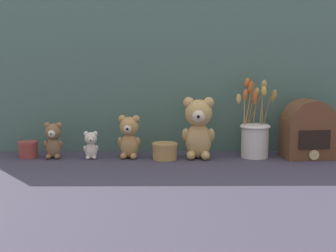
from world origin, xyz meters
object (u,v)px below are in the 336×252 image
(flower_vase, at_px, (255,134))
(decorative_tin_short, at_px, (165,151))
(teddy_bear_small, at_px, (53,140))
(teddy_bear_tiny, at_px, (91,145))
(teddy_bear_medium, at_px, (129,136))
(decorative_tin_tall, at_px, (28,149))
(vintage_radio, at_px, (308,131))
(teddy_bear_large, at_px, (198,127))

(flower_vase, height_order, decorative_tin_short, flower_vase)
(decorative_tin_short, bearing_deg, teddy_bear_small, 177.26)
(teddy_bear_tiny, distance_m, flower_vase, 0.67)
(teddy_bear_small, bearing_deg, teddy_bear_medium, -0.07)
(flower_vase, bearing_deg, decorative_tin_tall, -179.82)
(teddy_bear_medium, bearing_deg, teddy_bear_small, 179.93)
(teddy_bear_tiny, relative_size, decorative_tin_short, 1.10)
(decorative_tin_tall, relative_size, decorative_tin_short, 0.80)
(teddy_bear_medium, relative_size, flower_vase, 0.54)
(teddy_bear_medium, height_order, vintage_radio, vintage_radio)
(decorative_tin_tall, height_order, decorative_tin_short, same)
(teddy_bear_small, relative_size, teddy_bear_tiny, 1.30)
(teddy_bear_tiny, distance_m, decorative_tin_tall, 0.26)
(teddy_bear_tiny, bearing_deg, teddy_bear_large, 1.05)
(teddy_bear_small, distance_m, decorative_tin_tall, 0.12)
(teddy_bear_large, distance_m, decorative_tin_short, 0.17)
(teddy_bear_large, xyz_separation_m, teddy_bear_small, (-0.59, 0.01, -0.05))
(teddy_bear_medium, distance_m, vintage_radio, 0.73)
(decorative_tin_tall, bearing_deg, teddy_bear_small, -7.91)
(teddy_bear_medium, height_order, decorative_tin_tall, teddy_bear_medium)
(teddy_bear_large, distance_m, flower_vase, 0.24)
(teddy_bear_small, relative_size, flower_vase, 0.46)
(teddy_bear_small, relative_size, vintage_radio, 0.62)
(teddy_bear_small, bearing_deg, flower_vase, 1.25)
(teddy_bear_small, relative_size, decorative_tin_short, 1.44)
(teddy_bear_small, bearing_deg, decorative_tin_tall, 172.09)
(teddy_bear_medium, xyz_separation_m, decorative_tin_tall, (-0.41, 0.02, -0.06))
(flower_vase, xyz_separation_m, decorative_tin_tall, (-0.93, -0.00, -0.06))
(flower_vase, height_order, decorative_tin_tall, flower_vase)
(teddy_bear_large, xyz_separation_m, decorative_tin_tall, (-0.69, 0.02, -0.10))
(teddy_bear_large, xyz_separation_m, teddy_bear_tiny, (-0.43, -0.01, -0.07))
(teddy_bear_large, relative_size, decorative_tin_tall, 3.05)
(teddy_bear_medium, relative_size, vintage_radio, 0.74)
(teddy_bear_small, distance_m, flower_vase, 0.82)
(teddy_bear_tiny, height_order, flower_vase, flower_vase)
(teddy_bear_large, bearing_deg, decorative_tin_short, -173.64)
(decorative_tin_short, bearing_deg, vintage_radio, 2.18)
(teddy_bear_tiny, distance_m, decorative_tin_short, 0.30)
(flower_vase, distance_m, decorative_tin_tall, 0.93)
(teddy_bear_small, xyz_separation_m, flower_vase, (0.82, 0.02, 0.02))
(teddy_bear_tiny, distance_m, vintage_radio, 0.88)
(decorative_tin_short, bearing_deg, teddy_bear_large, 6.36)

